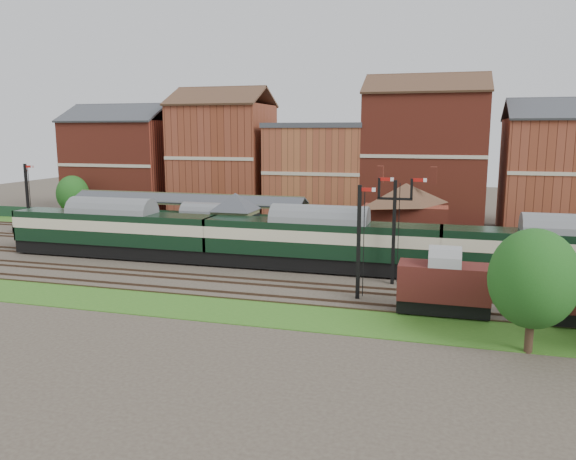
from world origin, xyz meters
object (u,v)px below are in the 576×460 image
(signal_box, at_px, (236,223))
(dmu_train, at_px, (319,240))
(platform_railcar, at_px, (215,226))
(goods_van_a, at_px, (444,285))
(semaphore_bracket, at_px, (395,225))

(signal_box, relative_size, dmu_train, 0.10)
(signal_box, distance_m, platform_railcar, 4.90)
(signal_box, relative_size, goods_van_a, 1.05)
(dmu_train, bearing_deg, semaphore_bracket, -21.48)
(goods_van_a, bearing_deg, platform_railcar, 145.20)
(dmu_train, distance_m, platform_railcar, 13.84)
(signal_box, height_order, platform_railcar, signal_box)
(platform_railcar, bearing_deg, goods_van_a, -34.80)
(semaphore_bracket, bearing_deg, platform_railcar, 154.13)
(dmu_train, distance_m, goods_van_a, 13.54)
(semaphore_bracket, distance_m, dmu_train, 7.12)
(semaphore_bracket, relative_size, dmu_train, 0.14)
(signal_box, distance_m, dmu_train, 9.29)
(goods_van_a, bearing_deg, signal_box, 146.89)
(dmu_train, bearing_deg, signal_box, 159.48)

